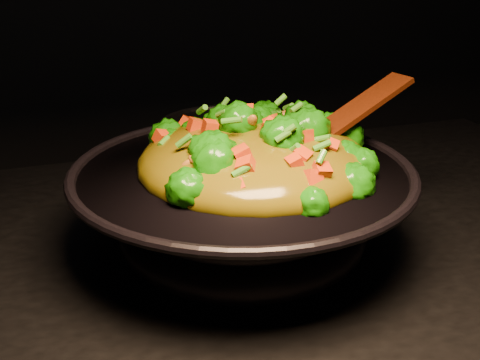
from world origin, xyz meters
name	(u,v)px	position (x,y,z in m)	size (l,w,h in m)	color
wok	(242,215)	(-0.07, 0.01, 0.96)	(0.44, 0.44, 0.12)	black
stir_fry	(255,129)	(-0.05, 0.02, 1.08)	(0.31, 0.31, 0.11)	#197408
spatula	(332,127)	(0.05, 0.02, 1.07)	(0.27, 0.04, 0.01)	#3B1907
back_pot	(224,157)	(-0.03, 0.23, 0.96)	(0.21, 0.21, 0.12)	black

